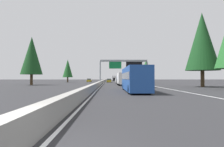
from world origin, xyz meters
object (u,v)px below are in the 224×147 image
Objects in this scene: bus_near_center at (135,78)px; box_truck_far_left at (123,79)px; sedan_mid_right at (123,80)px; conifer_right_mid at (146,68)px; pickup_mid_center at (115,79)px; sedan_near_right at (147,84)px; conifer_left_mid at (68,68)px; bus_distant_a at (114,78)px; sign_gantry_overhead at (124,65)px; oncoming_near at (89,80)px; sedan_mid_left at (109,81)px; conifer_right_near at (202,41)px; conifer_left_near at (32,56)px; minivan_far_center at (118,80)px.

bus_near_center is 1.35× the size of box_truck_far_left.
sedan_mid_right is 0.49× the size of conifer_right_mid.
pickup_mid_center is 1.27× the size of sedan_mid_right.
sedan_near_right is at bearing 169.36° from conifer_right_mid.
pickup_mid_center is at bearing -0.06° from bus_near_center.
bus_near_center is 58.41m from conifer_left_mid.
box_truck_far_left is at bearing 179.99° from bus_distant_a.
sedan_mid_right is (71.19, -3.69, -1.03)m from bus_near_center.
conifer_left_mid is (54.73, 20.04, 3.90)m from bus_near_center.
sign_gantry_overhead is at bearing 176.29° from sedan_mid_right.
conifer_left_mid is at bearing 35.69° from sign_gantry_overhead.
conifer_right_mid reaches higher than sedan_near_right.
sign_gantry_overhead is 36.75m from oncoming_near.
sedan_mid_left is 0.38× the size of bus_distant_a.
conifer_right_near is (-74.61, -15.03, 8.05)m from pickup_mid_center.
conifer_left_near is at bearing 145.30° from sedan_mid_left.
sedan_mid_right is at bearing -55.25° from conifer_left_mid.
sign_gantry_overhead reaches higher than sedan_mid_right.
conifer_right_mid is (39.30, -7.38, 4.81)m from sedan_near_right.
conifer_right_near reaches higher than sedan_mid_right.
conifer_left_near reaches higher than sedan_mid_right.
box_truck_far_left is 32.12m from conifer_right_mid.
sedan_mid_left is at bearing 25.53° from conifer_right_near.
conifer_right_near is at bearing -150.51° from minivan_far_center.
sign_gantry_overhead reaches higher than oncoming_near.
conifer_left_near reaches higher than sign_gantry_overhead.
sedan_mid_left is 0.48× the size of conifer_left_mid.
conifer_left_near is at bearing 151.18° from sedan_mid_right.
conifer_right_mid is at bearing -10.64° from sedan_near_right.
conifer_left_mid is at bearing 158.21° from bus_distant_a.
box_truck_far_left is 30.63m from sedan_mid_left.
conifer_left_mid reaches higher than box_truck_far_left.
sedan_mid_left is 1.00× the size of oncoming_near.
pickup_mid_center is 0.47× the size of conifer_left_near.
conifer_left_near is at bearing 128.87° from conifer_right_mid.
conifer_left_near is at bearing 83.29° from box_truck_far_left.
sign_gantry_overhead is 1.37× the size of conifer_left_mid.
oncoming_near is (-11.16, 15.52, 0.00)m from sedan_mid_right.
box_truck_far_left is (9.47, 3.89, 0.93)m from sedan_near_right.
pickup_mid_center is 30.00m from oncoming_near.
conifer_left_near is (-36.45, 10.67, 6.62)m from oncoming_near.
sedan_near_right is at bearing -169.93° from sedan_mid_left.
oncoming_near is at bearing 68.12° from conifer_right_mid.
bus_near_center is at bearing -179.83° from minivan_far_center.
pickup_mid_center is 1.12× the size of minivan_far_center.
sedan_mid_right and oncoming_near have the same top height.
conifer_left_mid is (28.94, 20.79, 0.44)m from sign_gantry_overhead.
bus_near_center and bus_distant_a have the same top height.
conifer_left_near is at bearing 126.05° from minivan_far_center.
sign_gantry_overhead is 2.88× the size of sedan_mid_right.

